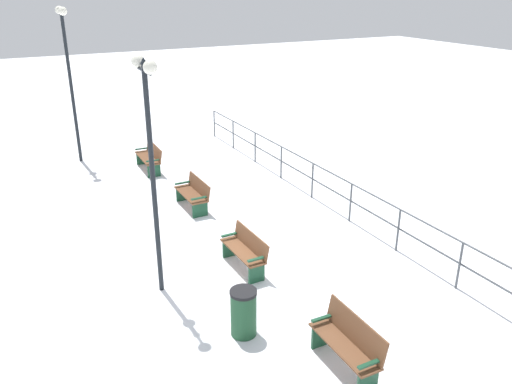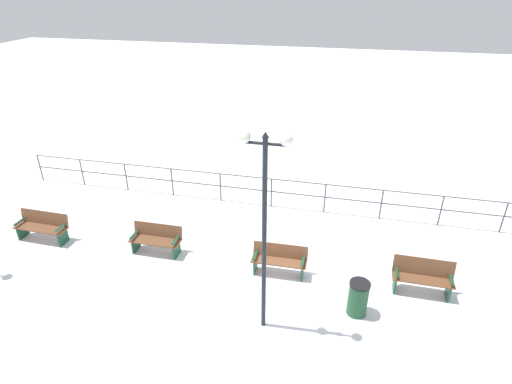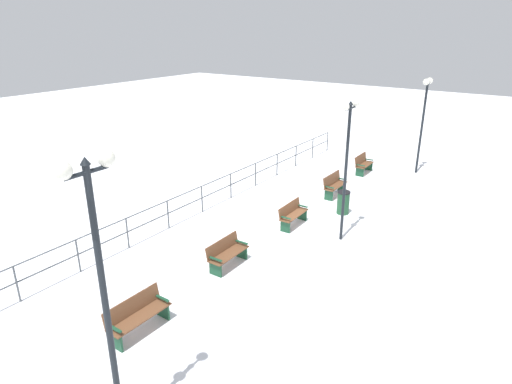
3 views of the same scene
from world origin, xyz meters
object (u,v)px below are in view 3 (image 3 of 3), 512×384
object	(u,v)px
bench_third	(293,214)
bench_nearest	(138,315)
bench_second	(227,253)
lamppost_near	(98,255)
bench_fourth	(334,185)
bench_fifth	(363,164)
lamppost_far	(425,105)
lamppost_middle	(348,146)
trash_bin	(343,202)

from	to	relation	value
bench_third	bench_nearest	bearing A→B (deg)	-91.18
bench_second	lamppost_near	world-z (taller)	lamppost_near
bench_fourth	bench_fifth	distance (m)	3.72
bench_nearest	lamppost_far	distance (m)	16.83
bench_fourth	lamppost_middle	world-z (taller)	lamppost_middle
bench_nearest	bench_fourth	bearing A→B (deg)	91.44
bench_fifth	lamppost_far	distance (m)	4.00
bench_nearest	bench_fifth	distance (m)	14.85
bench_fourth	bench_nearest	bearing A→B (deg)	-89.14
bench_fourth	lamppost_far	xyz separation A→B (m)	(2.04, 5.32, 2.89)
bench_third	bench_fourth	world-z (taller)	bench_fourth
bench_third	bench_fourth	xyz separation A→B (m)	(-0.07, 3.72, 0.04)
bench_third	lamppost_far	xyz separation A→B (m)	(1.97, 9.04, 2.94)
bench_second	bench_fifth	distance (m)	11.14
lamppost_near	bench_fifth	bearing A→B (deg)	97.40
lamppost_near	bench_nearest	bearing A→B (deg)	132.82
bench_nearest	bench_fifth	bearing A→B (deg)	92.01
bench_second	bench_fourth	distance (m)	7.43
bench_fourth	lamppost_near	size ratio (longest dim) A/B	0.29
lamppost_near	lamppost_far	bearing A→B (deg)	90.00
bench_nearest	bench_second	distance (m)	3.72
bench_fourth	bench_second	bearing A→B (deg)	-90.34
lamppost_far	bench_fifth	bearing A→B (deg)	-143.87
lamppost_middle	bench_fourth	bearing A→B (deg)	118.59
lamppost_middle	trash_bin	xyz separation A→B (m)	(-0.89, 2.13, -2.88)
lamppost_near	lamppost_middle	distance (m)	9.53
bench_nearest	lamppost_near	xyz separation A→B (m)	(1.97, -2.12, 3.21)
bench_second	lamppost_near	size ratio (longest dim) A/B	0.28
lamppost_middle	lamppost_far	size ratio (longest dim) A/B	1.03
bench_second	trash_bin	xyz separation A→B (m)	(1.25, 5.83, 0.02)
lamppost_far	bench_third	bearing A→B (deg)	-102.30
bench_third	bench_fifth	xyz separation A→B (m)	(-0.23, 7.43, 0.02)
bench_fifth	lamppost_middle	distance (m)	8.28
lamppost_far	lamppost_near	bearing A→B (deg)	-90.00
bench_fourth	lamppost_far	distance (m)	6.39
bench_fourth	bench_fifth	size ratio (longest dim) A/B	1.09
lamppost_middle	bench_third	bearing A→B (deg)	179.41
bench_nearest	lamppost_near	bearing A→B (deg)	-46.08
bench_third	lamppost_far	bearing A→B (deg)	76.51
bench_fourth	trash_bin	size ratio (longest dim) A/B	1.63
bench_fourth	lamppost_far	bearing A→B (deg)	69.57
bench_fifth	lamppost_far	world-z (taller)	lamppost_far
bench_second	bench_fourth	xyz separation A→B (m)	(0.11, 7.43, 0.06)
bench_nearest	lamppost_near	distance (m)	4.32
trash_bin	bench_nearest	bearing A→B (deg)	-96.43
lamppost_middle	lamppost_far	distance (m)	9.06
bench_nearest	lamppost_far	size ratio (longest dim) A/B	0.36
lamppost_near	lamppost_far	world-z (taller)	lamppost_near
bench_third	trash_bin	size ratio (longest dim) A/B	1.63
bench_second	bench_fourth	bearing A→B (deg)	88.80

